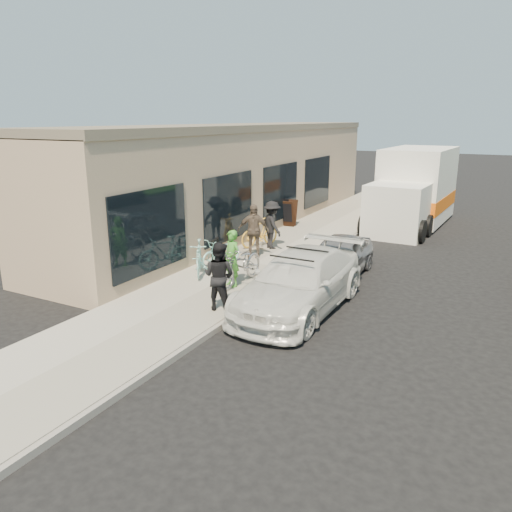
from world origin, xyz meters
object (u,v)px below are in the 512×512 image
at_px(sedan_white, 300,282).
at_px(man_standing, 219,276).
at_px(bystander_a, 272,225).
at_px(sandwich_board, 288,213).
at_px(moving_truck, 414,192).
at_px(cruiser_bike_c, 260,232).
at_px(cruiser_bike_a, 199,258).
at_px(bike_rack, 215,249).
at_px(sedan_silver, 339,256).
at_px(bystander_b, 253,231).
at_px(cruiser_bike_b, 222,252).
at_px(tandem_bike, 241,265).
at_px(woman_rider, 232,258).

distance_m(sedan_white, man_standing, 1.95).
bearing_deg(bystander_a, sandwich_board, -35.61).
height_order(moving_truck, cruiser_bike_c, moving_truck).
xyz_separation_m(moving_truck, cruiser_bike_a, (-3.81, -10.59, -0.80)).
distance_m(bike_rack, sedan_silver, 3.69).
bearing_deg(cruiser_bike_a, man_standing, -77.40).
xyz_separation_m(sedan_white, cruiser_bike_a, (-3.46, 0.80, -0.06)).
bearing_deg(sedan_white, cruiser_bike_c, 128.56).
relative_size(sedan_silver, bystander_b, 2.05).
xyz_separation_m(bike_rack, sandwich_board, (-0.44, 6.21, 0.04)).
bearing_deg(cruiser_bike_b, bystander_a, 91.61).
height_order(man_standing, bystander_b, bystander_b).
bearing_deg(tandem_bike, cruiser_bike_c, 111.73).
bearing_deg(sedan_silver, moving_truck, 86.22).
bearing_deg(cruiser_bike_b, sedan_white, -18.20).
height_order(sedan_white, man_standing, man_standing).
bearing_deg(tandem_bike, bike_rack, 144.34).
bearing_deg(sedan_silver, sedan_white, -90.27).
distance_m(bike_rack, cruiser_bike_c, 2.70).
relative_size(bike_rack, cruiser_bike_a, 0.52).
relative_size(cruiser_bike_b, cruiser_bike_c, 0.99).
bearing_deg(tandem_bike, bystander_b, 112.41).
bearing_deg(sedan_silver, bystander_b, 174.65).
bearing_deg(bystander_b, bystander_a, 67.25).
height_order(man_standing, cruiser_bike_a, man_standing).
bearing_deg(cruiser_bike_b, cruiser_bike_a, -86.12).
bearing_deg(bike_rack, woman_rider, -44.59).
bearing_deg(sedan_silver, cruiser_bike_c, 154.63).
xyz_separation_m(bike_rack, sedan_silver, (3.50, 1.17, -0.06)).
relative_size(sandwich_board, moving_truck, 0.16).
distance_m(moving_truck, woman_rider, 11.32).
distance_m(sedan_silver, bystander_b, 2.97).
height_order(sedan_silver, man_standing, man_standing).
relative_size(bike_rack, man_standing, 0.52).
bearing_deg(bystander_b, tandem_bike, -89.52).
distance_m(sedan_silver, cruiser_bike_a, 4.03).
bearing_deg(sandwich_board, sedan_white, -66.87).
distance_m(cruiser_bike_b, bystander_a, 2.66).
bearing_deg(cruiser_bike_a, cruiser_bike_b, 52.00).
height_order(sedan_white, cruiser_bike_a, sedan_white).
relative_size(sedan_white, cruiser_bike_a, 2.97).
height_order(sedan_silver, cruiser_bike_b, sedan_silver).
bearing_deg(moving_truck, bystander_b, -109.88).
relative_size(moving_truck, cruiser_bike_b, 4.09).
relative_size(cruiser_bike_b, bystander_b, 0.95).
bearing_deg(moving_truck, man_standing, -96.26).
bearing_deg(cruiser_bike_a, tandem_bike, -38.73).
distance_m(bike_rack, moving_truck, 10.40).
bearing_deg(bystander_a, cruiser_bike_c, 31.74).
xyz_separation_m(sandwich_board, cruiser_bike_b, (0.64, -6.16, -0.12)).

